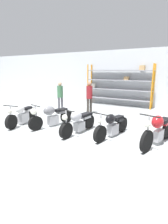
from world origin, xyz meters
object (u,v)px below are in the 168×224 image
shelving_rack (119,84)px  motorcycle_silver (78,121)px  motorcycle_black (112,125)px  motorcycle_grey (51,116)px  person_browsing (60,94)px  motorcycle_red (158,129)px  motorcycle_white (22,115)px  person_near_rack (89,95)px

shelving_rack → motorcycle_silver: 5.95m
motorcycle_black → shelving_rack: bearing=-150.8°
shelving_rack → motorcycle_grey: bearing=-98.4°
motorcycle_grey → motorcycle_black: bearing=109.5°
motorcycle_grey → person_browsing: bearing=-134.6°
motorcycle_silver → motorcycle_red: 2.73m
motorcycle_white → person_browsing: 2.87m
motorcycle_black → person_browsing: bearing=-107.7°
motorcycle_grey → motorcycle_red: bearing=108.9°
motorcycle_grey → person_browsing: person_browsing is taller
motorcycle_white → shelving_rack: bearing=148.5°
shelving_rack → person_browsing: bearing=-124.3°
shelving_rack → person_near_rack: size_ratio=2.55×
person_browsing → motorcycle_black: bearing=-165.7°
motorcycle_silver → person_near_rack: (-1.09, 2.87, 0.56)m
motorcycle_red → person_near_rack: bearing=-108.3°
shelving_rack → motorcycle_white: (-2.16, -6.11, -1.01)m
shelving_rack → motorcycle_red: (3.23, -5.50, -0.90)m
motorcycle_red → person_near_rack: (-3.79, 2.52, 0.49)m
motorcycle_red → person_browsing: (-5.48, 2.20, 0.46)m
motorcycle_silver → person_browsing: person_browsing is taller
motorcycle_black → motorcycle_red: motorcycle_red is taller
shelving_rack → motorcycle_grey: (-0.84, -5.75, -0.94)m
motorcycle_white → person_near_rack: (1.60, 3.14, 0.60)m
shelving_rack → motorcycle_silver: bearing=-84.8°
motorcycle_white → motorcycle_red: motorcycle_red is taller
person_near_rack → motorcycle_red: bearing=-179.7°
motorcycle_grey → motorcycle_silver: (1.37, -0.10, -0.02)m
shelving_rack → motorcycle_black: bearing=-72.6°
motorcycle_white → person_near_rack: size_ratio=1.17×
motorcycle_white → motorcycle_black: size_ratio=1.02×
motorcycle_silver → motorcycle_black: (1.22, 0.28, -0.04)m
motorcycle_white → motorcycle_red: 5.42m
person_near_rack → shelving_rack: bearing=-66.7°
shelving_rack → motorcycle_silver: (0.53, -5.85, -0.97)m
person_browsing → shelving_rack: bearing=-80.5°
shelving_rack → motorcycle_silver: size_ratio=2.26×
motorcycle_red → motorcycle_white: bearing=-68.1°
motorcycle_white → person_near_rack: bearing=140.9°
motorcycle_grey → motorcycle_black: 2.60m
motorcycle_black → motorcycle_grey: bearing=-74.1°
shelving_rack → motorcycle_red: size_ratio=2.07×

